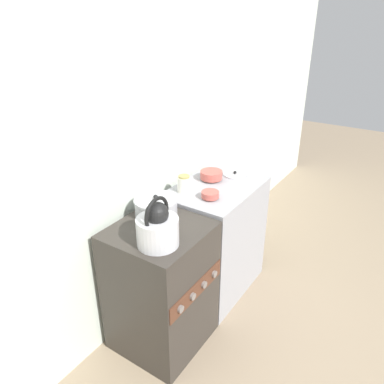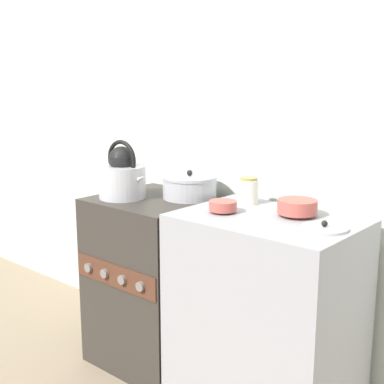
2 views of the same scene
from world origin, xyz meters
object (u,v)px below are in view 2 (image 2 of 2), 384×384
kettle (122,176)px  small_ceramic_bowl (223,206)px  storage_jar (248,191)px  loose_pot_lid (324,228)px  enamel_bowl (297,207)px  stove (156,280)px  cooking_pot (190,187)px

kettle → small_ceramic_bowl: (0.59, 0.03, -0.06)m
small_ceramic_bowl → storage_jar: size_ratio=0.98×
loose_pot_lid → enamel_bowl: bearing=149.6°
enamel_bowl → small_ceramic_bowl: 0.31m
stove → loose_pot_lid: 1.01m
kettle → cooking_pot: (0.25, 0.21, -0.05)m
cooking_pot → stove: bearing=-136.9°
small_ceramic_bowl → storage_jar: (-0.01, 0.20, 0.03)m
enamel_bowl → cooking_pot: bearing=177.1°
storage_jar → small_ceramic_bowl: bearing=-86.7°
kettle → loose_pot_lid: (1.03, 0.08, -0.08)m
storage_jar → cooking_pot: bearing=-176.5°
enamel_bowl → stove: bearing=-173.3°
stove → storage_jar: storage_jar is taller
cooking_pot → small_ceramic_bowl: size_ratio=2.29×
stove → kettle: size_ratio=3.00×
storage_jar → loose_pot_lid: bearing=-18.8°
enamel_bowl → storage_jar: (-0.28, 0.05, 0.02)m
stove → loose_pot_lid: (0.91, -0.02, 0.45)m
small_ceramic_bowl → storage_jar: bearing=93.3°
loose_pot_lid → stove: bearing=178.9°
storage_jar → loose_pot_lid: storage_jar is taller
cooking_pot → enamel_bowl: bearing=-2.9°
enamel_bowl → small_ceramic_bowl: bearing=-150.5°
stove → kettle: kettle is taller
storage_jar → enamel_bowl: bearing=-10.4°
cooking_pot → storage_jar: 0.33m
cooking_pot → loose_pot_lid: 0.79m
cooking_pot → small_ceramic_bowl: bearing=-27.9°
stove → small_ceramic_bowl: 0.67m
stove → cooking_pot: cooking_pot is taller
kettle → cooking_pot: kettle is taller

